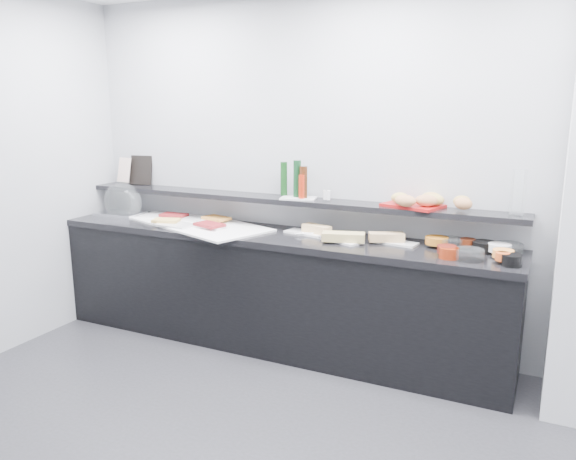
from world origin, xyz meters
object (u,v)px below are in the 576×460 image
at_px(sandwich_plate_mid, 340,240).
at_px(condiment_tray, 298,198).
at_px(framed_print, 141,170).
at_px(carafe, 518,193).
at_px(bread_tray, 413,205).
at_px(cloche_base, 121,214).

xyz_separation_m(sandwich_plate_mid, condiment_tray, (-0.41, 0.17, 0.25)).
height_order(framed_print, carafe, carafe).
xyz_separation_m(condiment_tray, bread_tray, (0.87, 0.04, 0.00)).
bearing_deg(framed_print, carafe, -11.18).
relative_size(sandwich_plate_mid, condiment_tray, 1.28).
bearing_deg(sandwich_plate_mid, framed_print, -164.81).
height_order(sandwich_plate_mid, framed_print, framed_print).
relative_size(cloche_base, bread_tray, 1.01).
height_order(cloche_base, bread_tray, bread_tray).
distance_m(cloche_base, condiment_tray, 1.66).
bearing_deg(sandwich_plate_mid, bread_tray, 48.02).
height_order(sandwich_plate_mid, condiment_tray, condiment_tray).
height_order(sandwich_plate_mid, bread_tray, bread_tray).
height_order(cloche_base, condiment_tray, condiment_tray).
height_order(condiment_tray, bread_tray, bread_tray).
relative_size(condiment_tray, bread_tray, 0.69).
bearing_deg(cloche_base, carafe, -0.09).
bearing_deg(condiment_tray, carafe, -13.43).
height_order(condiment_tray, carafe, carafe).
xyz_separation_m(condiment_tray, carafe, (1.55, -0.01, 0.14)).
height_order(cloche_base, carafe, carafe).
distance_m(cloche_base, bread_tray, 2.52).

